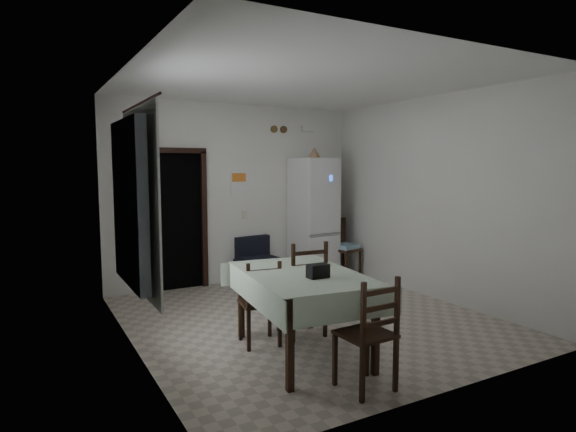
{
  "coord_description": "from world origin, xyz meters",
  "views": [
    {
      "loc": [
        -3.07,
        -5.0,
        1.91
      ],
      "look_at": [
        0.0,
        0.5,
        1.25
      ],
      "focal_mm": 30.0,
      "sensor_mm": 36.0,
      "label": 1
    }
  ],
  "objects_px": {
    "dining_table": "(302,314)",
    "dining_chair_near_head": "(365,332)",
    "navy_seat": "(258,261)",
    "dining_chair_far_left": "(259,302)",
    "corner_chair": "(345,248)",
    "dining_chair_far_right": "(302,287)",
    "fridge": "(313,218)"
  },
  "relations": [
    {
      "from": "fridge",
      "to": "dining_chair_far_left",
      "type": "height_order",
      "value": "fridge"
    },
    {
      "from": "dining_chair_far_right",
      "to": "dining_chair_near_head",
      "type": "distance_m",
      "value": 1.45
    },
    {
      "from": "corner_chair",
      "to": "dining_table",
      "type": "relative_size",
      "value": 0.61
    },
    {
      "from": "dining_table",
      "to": "dining_chair_near_head",
      "type": "bearing_deg",
      "value": -77.94
    },
    {
      "from": "dining_table",
      "to": "dining_chair_near_head",
      "type": "height_order",
      "value": "dining_chair_near_head"
    },
    {
      "from": "dining_chair_far_right",
      "to": "dining_chair_far_left",
      "type": "bearing_deg",
      "value": 9.05
    },
    {
      "from": "fridge",
      "to": "dining_chair_far_right",
      "type": "distance_m",
      "value": 2.91
    },
    {
      "from": "dining_chair_far_left",
      "to": "dining_chair_near_head",
      "type": "relative_size",
      "value": 0.93
    },
    {
      "from": "navy_seat",
      "to": "corner_chair",
      "type": "xyz_separation_m",
      "value": [
        1.54,
        -0.26,
        0.12
      ]
    },
    {
      "from": "dining_chair_far_left",
      "to": "dining_chair_near_head",
      "type": "distance_m",
      "value": 1.43
    },
    {
      "from": "corner_chair",
      "to": "dining_chair_near_head",
      "type": "xyz_separation_m",
      "value": [
        -2.34,
        -3.53,
        0.0
      ]
    },
    {
      "from": "dining_table",
      "to": "corner_chair",
      "type": "bearing_deg",
      "value": 53.68
    },
    {
      "from": "dining_chair_far_right",
      "to": "dining_table",
      "type": "bearing_deg",
      "value": 63.88
    },
    {
      "from": "corner_chair",
      "to": "dining_chair_far_right",
      "type": "bearing_deg",
      "value": -149.17
    },
    {
      "from": "fridge",
      "to": "corner_chair",
      "type": "distance_m",
      "value": 0.76
    },
    {
      "from": "navy_seat",
      "to": "dining_chair_far_left",
      "type": "relative_size",
      "value": 0.81
    },
    {
      "from": "navy_seat",
      "to": "dining_chair_far_left",
      "type": "distance_m",
      "value": 2.66
    },
    {
      "from": "dining_chair_far_left",
      "to": "dining_chair_far_right",
      "type": "bearing_deg",
      "value": -166.84
    },
    {
      "from": "navy_seat",
      "to": "dining_chair_far_right",
      "type": "xyz_separation_m",
      "value": [
        -0.59,
        -2.36,
        0.17
      ]
    },
    {
      "from": "navy_seat",
      "to": "dining_chair_near_head",
      "type": "relative_size",
      "value": 0.75
    },
    {
      "from": "corner_chair",
      "to": "dining_chair_far_right",
      "type": "height_order",
      "value": "dining_chair_far_right"
    },
    {
      "from": "navy_seat",
      "to": "dining_table",
      "type": "relative_size",
      "value": 0.46
    },
    {
      "from": "dining_table",
      "to": "dining_chair_far_left",
      "type": "distance_m",
      "value": 0.53
    },
    {
      "from": "dining_chair_far_left",
      "to": "dining_chair_near_head",
      "type": "bearing_deg",
      "value": 112.15
    },
    {
      "from": "dining_chair_far_right",
      "to": "corner_chair",
      "type": "bearing_deg",
      "value": -130.69
    },
    {
      "from": "dining_table",
      "to": "dining_chair_far_right",
      "type": "bearing_deg",
      "value": 65.83
    },
    {
      "from": "navy_seat",
      "to": "corner_chair",
      "type": "distance_m",
      "value": 1.56
    },
    {
      "from": "fridge",
      "to": "corner_chair",
      "type": "xyz_separation_m",
      "value": [
        0.49,
        -0.26,
        -0.52
      ]
    },
    {
      "from": "dining_table",
      "to": "dining_chair_far_right",
      "type": "relative_size",
      "value": 1.5
    },
    {
      "from": "dining_chair_near_head",
      "to": "dining_chair_far_left",
      "type": "bearing_deg",
      "value": -79.03
    },
    {
      "from": "fridge",
      "to": "dining_chair_near_head",
      "type": "xyz_separation_m",
      "value": [
        -1.86,
        -3.79,
        -0.52
      ]
    },
    {
      "from": "dining_chair_far_left",
      "to": "fridge",
      "type": "bearing_deg",
      "value": -123.61
    }
  ]
}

